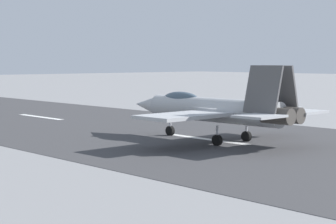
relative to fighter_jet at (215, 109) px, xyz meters
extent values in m
plane|color=gray|center=(0.29, -0.35, -2.36)|extent=(400.00, 400.00, 0.00)
cube|color=#3A3A3C|center=(0.29, -0.35, -2.35)|extent=(240.00, 26.00, 0.02)
cube|color=white|center=(1.07, -0.35, -2.34)|extent=(8.00, 0.70, 0.00)
cube|color=white|center=(25.21, -0.35, -2.34)|extent=(8.00, 0.70, 0.00)
cylinder|color=#ACAFB2|center=(0.14, 0.00, -0.08)|extent=(11.83, 2.12, 1.77)
cone|color=#ACAFB2|center=(7.39, 0.22, -0.08)|extent=(2.76, 1.58, 1.51)
ellipsoid|color=#3F5160|center=(3.47, 0.10, 0.59)|extent=(3.63, 1.21, 1.10)
cylinder|color=#47423D|center=(-5.91, 0.38, -0.08)|extent=(2.23, 1.16, 1.10)
cylinder|color=#47423D|center=(-5.88, -0.72, -0.08)|extent=(2.23, 1.16, 1.10)
cube|color=#ACAFB2|center=(-0.98, 4.05, -0.18)|extent=(3.59, 6.48, 0.24)
cube|color=#ACAFB2|center=(-0.74, -4.10, -0.18)|extent=(3.59, 6.48, 0.24)
cube|color=#ACAFB2|center=(-5.97, 2.23, 0.02)|extent=(2.48, 2.87, 0.16)
cube|color=#ACAFB2|center=(-5.82, -2.57, 0.02)|extent=(2.48, 2.87, 0.16)
cube|color=#4D4C4E|center=(-5.02, 0.75, 1.62)|extent=(2.63, 1.02, 3.14)
cube|color=#4D4C4E|center=(-4.96, -1.05, 1.62)|extent=(2.63, 1.02, 3.14)
cylinder|color=silver|center=(4.67, 0.14, -1.66)|extent=(0.18, 0.18, 1.40)
cylinder|color=black|center=(4.67, 0.14, -1.98)|extent=(0.77, 0.32, 0.76)
cylinder|color=silver|center=(-1.70, 1.55, -1.66)|extent=(0.18, 0.18, 1.40)
cylinder|color=black|center=(-1.70, 1.55, -1.98)|extent=(0.77, 0.32, 0.76)
cylinder|color=silver|center=(-1.61, -1.65, -1.66)|extent=(0.18, 0.18, 1.40)
cylinder|color=black|center=(-1.61, -1.65, -1.98)|extent=(0.77, 0.32, 0.76)
cube|color=#1E2338|center=(17.63, -9.93, -1.93)|extent=(0.24, 0.36, 0.87)
cube|color=orange|center=(17.63, -9.93, -1.28)|extent=(0.34, 0.48, 0.59)
sphere|color=tan|center=(17.63, -9.93, -0.82)|extent=(0.22, 0.22, 0.22)
cylinder|color=orange|center=(17.68, -9.63, -1.31)|extent=(0.10, 0.10, 0.56)
cylinder|color=orange|center=(17.59, -10.22, -1.31)|extent=(0.10, 0.10, 0.56)
cone|color=orange|center=(6.08, -13.50, -2.09)|extent=(0.44, 0.44, 0.55)
camera|label=1|loc=(-30.25, 31.98, 3.51)|focal=64.99mm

